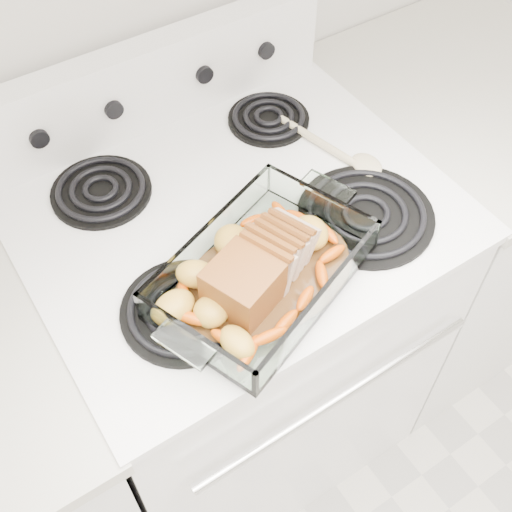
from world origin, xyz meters
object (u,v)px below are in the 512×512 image
baking_dish (263,275)px  pork_roast (252,270)px  counter_right (439,223)px  electric_range (237,332)px

baking_dish → pork_roast: pork_roast is taller
counter_right → electric_range: bearing=179.9°
electric_range → pork_roast: bearing=-111.6°
counter_right → baking_dish: 0.89m
baking_dish → counter_right: bearing=-6.2°
counter_right → pork_roast: size_ratio=4.42×
electric_range → pork_roast: (-0.07, -0.18, 0.51)m
counter_right → baking_dish: (-0.72, -0.18, 0.50)m
electric_range → pork_roast: 0.55m
counter_right → baking_dish: baking_dish is taller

